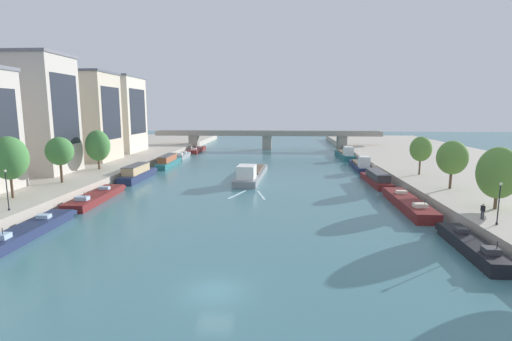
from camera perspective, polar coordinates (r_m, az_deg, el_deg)
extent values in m
plane|color=#42757F|center=(28.45, -6.13, -17.37)|extent=(400.00, 400.00, 0.00)
cube|color=#B7AD9E|center=(93.07, -25.83, 0.90)|extent=(36.00, 170.00, 1.73)
cube|color=#B7AD9E|center=(88.91, 28.23, 0.39)|extent=(36.00, 170.00, 1.73)
cube|color=gray|center=(71.67, -0.60, -0.64)|extent=(5.04, 20.86, 1.06)
cube|color=gray|center=(82.13, 0.39, 0.68)|extent=(3.76, 1.43, 0.90)
cube|color=gray|center=(71.58, -0.60, -0.20)|extent=(5.11, 20.86, 0.06)
cube|color=white|center=(64.53, -1.42, -0.21)|extent=(3.14, 4.29, 2.21)
cube|color=black|center=(66.50, -1.16, 0.36)|extent=(2.33, 0.16, 0.62)
cube|color=brown|center=(73.57, -0.38, 0.22)|extent=(3.63, 10.90, 0.36)
cylinder|color=#232328|center=(65.34, -0.81, -0.58)|extent=(0.07, 0.07, 1.10)
cube|color=silver|center=(57.19, 0.75, -3.67)|extent=(1.68, 5.93, 0.03)
cube|color=silver|center=(57.68, -2.81, -3.57)|extent=(2.31, 5.78, 0.03)
cube|color=#1E284C|center=(45.31, -30.84, -7.79)|extent=(3.00, 13.42, 0.98)
cube|color=#1E284C|center=(51.07, -26.58, -5.55)|extent=(2.53, 1.28, 0.85)
cube|color=#1E284C|center=(45.17, -30.89, -7.16)|extent=(3.06, 13.42, 0.06)
cube|color=#9EBCD6|center=(47.50, -28.99, -5.97)|extent=(1.34, 0.94, 0.40)
cube|color=#9EBCD6|center=(42.16, -33.69, -8.12)|extent=(1.48, 1.14, 0.48)
cylinder|color=#232328|center=(41.65, -33.50, -7.86)|extent=(0.07, 0.07, 1.10)
cube|color=maroon|center=(58.15, -22.73, -3.71)|extent=(3.44, 13.75, 0.95)
cube|color=maroon|center=(64.58, -20.13, -2.25)|extent=(2.85, 1.31, 0.84)
cube|color=maroon|center=(58.05, -22.76, -3.22)|extent=(3.50, 13.75, 0.06)
cube|color=#9EBCD6|center=(60.68, -21.61, -2.42)|extent=(1.51, 0.95, 0.40)
cube|color=#9EBCD6|center=(54.62, -24.43, -3.78)|extent=(1.66, 1.16, 0.48)
cylinder|color=#232328|center=(54.13, -24.16, -3.54)|extent=(0.07, 0.07, 1.10)
cube|color=#1E284C|center=(72.94, -17.16, -0.80)|extent=(2.72, 12.50, 1.27)
cube|color=#1E284C|center=(79.01, -15.45, 0.10)|extent=(2.52, 1.28, 1.00)
cube|color=#1E284C|center=(72.83, -17.19, -0.29)|extent=(2.77, 12.50, 0.06)
cube|color=tan|center=(72.15, -17.39, 0.20)|extent=(2.22, 8.00, 1.40)
cube|color=#4C4C51|center=(72.05, -17.42, 0.78)|extent=(2.38, 8.24, 0.08)
cylinder|color=#232328|center=(69.17, -18.02, -0.32)|extent=(0.07, 0.07, 1.10)
cube|color=#23666B|center=(88.65, -12.87, 1.02)|extent=(2.68, 13.99, 1.11)
cube|color=#23666B|center=(95.65, -11.72, 1.70)|extent=(2.28, 1.28, 0.92)
cube|color=#23666B|center=(88.57, -12.88, 1.39)|extent=(2.73, 13.99, 0.06)
cube|color=#9E5133|center=(87.82, -13.02, 1.78)|extent=(2.14, 8.96, 1.31)
cube|color=#4C4C51|center=(87.74, -13.03, 2.23)|extent=(2.29, 9.23, 0.08)
cylinder|color=#232328|center=(84.41, -13.41, 1.40)|extent=(0.07, 0.07, 1.10)
cube|color=gray|center=(101.73, -10.84, 2.12)|extent=(2.16, 9.59, 1.18)
cube|color=gray|center=(106.67, -10.21, 2.52)|extent=(1.88, 1.29, 0.96)
cube|color=gray|center=(101.66, -10.85, 2.47)|extent=(2.20, 9.59, 0.06)
cube|color=white|center=(103.67, -10.59, 2.73)|extent=(1.00, 0.92, 0.40)
cube|color=white|center=(99.05, -11.21, 2.44)|extent=(1.10, 1.12, 0.48)
cylinder|color=#232328|center=(98.76, -11.08, 2.61)|extent=(0.07, 0.07, 1.10)
cube|color=maroon|center=(117.62, -8.81, 3.03)|extent=(3.34, 15.04, 0.91)
cube|color=maroon|center=(125.27, -8.11, 3.46)|extent=(2.90, 1.26, 0.82)
cube|color=maroon|center=(117.57, -8.81, 3.27)|extent=(3.40, 15.04, 0.06)
cube|color=white|center=(120.76, -8.51, 3.54)|extent=(1.53, 0.93, 0.40)
cube|color=white|center=(113.46, -9.23, 3.19)|extent=(1.69, 1.13, 0.48)
cylinder|color=#232328|center=(113.04, -9.04, 3.33)|extent=(0.07, 0.07, 1.10)
cube|color=black|center=(39.56, 29.51, -9.91)|extent=(2.45, 10.81, 1.13)
cube|color=black|center=(44.56, 26.54, -7.48)|extent=(2.07, 1.30, 0.93)
cube|color=black|center=(39.39, 29.58, -9.09)|extent=(2.49, 10.81, 0.06)
cube|color=#38383D|center=(41.39, 28.28, -7.81)|extent=(1.10, 0.93, 0.40)
cube|color=#38383D|center=(36.73, 31.54, -10.08)|extent=(1.21, 1.13, 0.48)
cylinder|color=#232328|center=(36.59, 32.18, -9.69)|extent=(0.07, 0.07, 1.10)
cube|color=maroon|center=(53.22, 21.72, -4.65)|extent=(2.99, 15.13, 1.20)
cube|color=maroon|center=(60.60, 19.56, -2.79)|extent=(2.66, 1.29, 0.97)
cube|color=maroon|center=(53.08, 21.76, -3.99)|extent=(3.05, 15.13, 0.06)
cube|color=beige|center=(56.14, 20.79, -3.00)|extent=(1.40, 0.92, 0.40)
cube|color=beige|center=(49.11, 23.21, -4.78)|extent=(1.54, 1.12, 0.48)
cylinder|color=#232328|center=(48.90, 23.81, -4.50)|extent=(0.07, 0.07, 1.10)
cube|color=maroon|center=(68.82, 17.45, -1.52)|extent=(2.80, 12.79, 0.95)
cube|color=maroon|center=(75.24, 16.19, -0.51)|extent=(2.51, 1.24, 0.84)
cube|color=maroon|center=(68.74, 17.47, -1.11)|extent=(2.85, 12.79, 0.06)
cube|color=#38383D|center=(68.02, 17.62, -0.69)|extent=(2.26, 8.19, 1.18)
cube|color=#4C4C51|center=(67.93, 17.65, -0.16)|extent=(2.42, 8.44, 0.08)
cylinder|color=#232328|center=(65.10, 18.65, -1.20)|extent=(0.07, 0.07, 1.10)
cube|color=#1E284C|center=(85.34, 15.16, 0.58)|extent=(3.17, 14.39, 0.98)
cube|color=#1E284C|center=(92.67, 14.44, 1.32)|extent=(2.55, 1.30, 0.85)
cube|color=#1E284C|center=(85.27, 15.18, 0.92)|extent=(3.22, 14.39, 0.06)
cube|color=white|center=(80.36, 15.76, 1.24)|extent=(2.08, 2.93, 2.22)
cube|color=black|center=(81.73, 15.60, 1.60)|extent=(1.58, 0.09, 0.62)
cube|color=brown|center=(86.64, 15.03, 1.19)|extent=(2.33, 7.51, 0.36)
cylinder|color=#232328|center=(81.07, 15.95, 0.89)|extent=(0.07, 0.07, 1.10)
cube|color=#23666B|center=(103.45, 13.02, 2.17)|extent=(3.05, 15.25, 1.22)
cube|color=#23666B|center=(111.23, 12.31, 2.73)|extent=(2.67, 1.30, 0.98)
cube|color=#23666B|center=(103.38, 13.04, 2.53)|extent=(3.10, 15.25, 0.06)
cube|color=white|center=(98.21, 13.58, 2.82)|extent=(2.14, 3.08, 2.15)
cube|color=black|center=(99.67, 13.43, 3.10)|extent=(1.68, 0.06, 0.60)
cube|color=brown|center=(104.85, 12.89, 2.74)|extent=(2.31, 7.94, 0.36)
cylinder|color=#232328|center=(98.94, 13.75, 2.55)|extent=(0.07, 0.07, 1.10)
cylinder|color=brown|center=(56.38, -32.56, -1.69)|extent=(0.30, 0.30, 3.54)
ellipsoid|color=#427F3D|center=(55.95, -32.84, 1.57)|extent=(4.44, 4.44, 5.33)
cylinder|color=brown|center=(64.54, -26.97, -0.03)|extent=(0.37, 0.37, 3.60)
ellipsoid|color=#427F3D|center=(64.19, -27.16, 2.58)|extent=(3.96, 3.96, 4.22)
cylinder|color=brown|center=(76.22, -22.32, 1.23)|extent=(0.36, 0.36, 2.81)
ellipsoid|color=#427F3D|center=(75.91, -22.46, 3.44)|extent=(4.33, 4.33, 5.61)
cylinder|color=brown|center=(50.00, 32.08, -3.47)|extent=(0.35, 0.35, 2.49)
ellipsoid|color=#568438|center=(49.54, 32.35, -0.29)|extent=(4.43, 4.43, 5.69)
cylinder|color=brown|center=(59.59, 26.95, -0.97)|extent=(0.35, 0.35, 3.07)
ellipsoid|color=#568438|center=(59.21, 27.15, 1.72)|extent=(4.09, 4.09, 4.65)
cylinder|color=brown|center=(70.40, 23.16, 0.74)|extent=(0.29, 0.29, 3.18)
ellipsoid|color=#568438|center=(70.09, 23.29, 2.96)|extent=(3.54, 3.54, 4.17)
cylinder|color=black|center=(49.63, -33.03, -2.62)|extent=(0.11, 0.11, 4.22)
sphere|color=#EAE5C6|center=(49.28, -33.25, -0.06)|extent=(0.28, 0.28, 0.28)
cylinder|color=black|center=(50.02, -32.83, -4.88)|extent=(0.22, 0.22, 0.20)
cylinder|color=black|center=(43.19, 32.36, -4.38)|extent=(0.11, 0.11, 3.83)
sphere|color=#EAE5C6|center=(42.81, 32.60, -1.70)|extent=(0.28, 0.28, 0.28)
cylinder|color=black|center=(43.60, 32.16, -6.71)|extent=(0.22, 0.22, 0.20)
cube|color=#BCB2A8|center=(76.52, -30.53, 7.05)|extent=(12.71, 9.73, 19.71)
cube|color=slate|center=(77.04, -31.15, 14.56)|extent=(13.09, 10.03, 0.50)
cube|color=#232833|center=(73.13, -26.42, 8.09)|extent=(0.04, 7.79, 11.83)
cube|color=beige|center=(90.90, -24.54, 7.17)|extent=(13.43, 10.78, 18.32)
cube|color=#4C515B|center=(91.20, -24.94, 13.08)|extent=(13.83, 11.10, 0.50)
cube|color=#232833|center=(87.91, -20.67, 7.96)|extent=(0.04, 8.62, 10.99)
cube|color=beige|center=(106.45, -20.13, 7.73)|extent=(11.87, 12.98, 18.82)
cube|color=#565B66|center=(106.75, -20.42, 12.91)|extent=(12.22, 13.37, 0.50)
cube|color=#232833|center=(104.19, -17.13, 8.38)|extent=(0.04, 10.38, 11.29)
cube|color=gray|center=(121.53, 1.65, 5.35)|extent=(70.78, 4.40, 0.60)
cube|color=gray|center=(119.49, 1.62, 5.64)|extent=(70.78, 0.30, 0.90)
cube|color=gray|center=(123.48, 1.69, 5.75)|extent=(70.78, 0.30, 0.90)
cube|color=gray|center=(124.81, -9.18, 4.18)|extent=(2.80, 3.60, 4.42)
cube|color=gray|center=(121.72, 1.65, 4.17)|extent=(2.80, 3.60, 4.42)
cube|color=gray|center=(123.08, 12.62, 4.01)|extent=(2.80, 3.60, 4.42)
cylinder|color=#2D2D38|center=(44.89, 30.50, -5.72)|extent=(0.13, 0.13, 0.84)
cylinder|color=#2D2D38|center=(44.77, 30.69, -5.78)|extent=(0.13, 0.13, 0.84)
cube|color=black|center=(44.67, 30.66, -4.88)|extent=(0.31, 0.39, 0.56)
sphere|color=tan|center=(44.58, 30.71, -4.38)|extent=(0.21, 0.21, 0.21)
cylinder|color=black|center=(44.81, 30.45, -4.82)|extent=(0.09, 0.09, 0.54)
cylinder|color=black|center=(44.53, 30.88, -4.94)|extent=(0.09, 0.09, 0.54)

